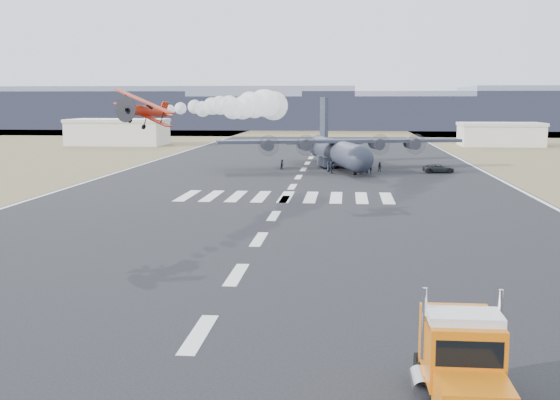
# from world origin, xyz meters

# --- Properties ---
(ground) EXTENTS (500.00, 500.00, 0.00)m
(ground) POSITION_xyz_m (0.00, 0.00, 0.00)
(ground) COLOR black
(ground) RESTS_ON ground
(scrub_far) EXTENTS (500.00, 80.00, 0.00)m
(scrub_far) POSITION_xyz_m (0.00, 230.00, 0.00)
(scrub_far) COLOR brown
(scrub_far) RESTS_ON ground
(runway_markings) EXTENTS (60.00, 260.00, 0.01)m
(runway_markings) POSITION_xyz_m (0.00, 60.00, 0.01)
(runway_markings) COLOR silver
(runway_markings) RESTS_ON ground
(ridge_seg_b) EXTENTS (150.00, 50.00, 15.00)m
(ridge_seg_b) POSITION_xyz_m (-130.00, 260.00, 7.50)
(ridge_seg_b) COLOR slate
(ridge_seg_b) RESTS_ON ground
(ridge_seg_c) EXTENTS (150.00, 50.00, 17.00)m
(ridge_seg_c) POSITION_xyz_m (-65.00, 260.00, 8.50)
(ridge_seg_c) COLOR slate
(ridge_seg_c) RESTS_ON ground
(ridge_seg_d) EXTENTS (150.00, 50.00, 13.00)m
(ridge_seg_d) POSITION_xyz_m (0.00, 260.00, 6.50)
(ridge_seg_d) COLOR slate
(ridge_seg_d) RESTS_ON ground
(ridge_seg_e) EXTENTS (150.00, 50.00, 15.00)m
(ridge_seg_e) POSITION_xyz_m (65.00, 260.00, 7.50)
(ridge_seg_e) COLOR slate
(ridge_seg_e) RESTS_ON ground
(hangar_left) EXTENTS (24.50, 14.50, 6.70)m
(hangar_left) POSITION_xyz_m (-52.00, 145.00, 3.41)
(hangar_left) COLOR beige
(hangar_left) RESTS_ON ground
(hangar_right) EXTENTS (20.50, 12.50, 5.90)m
(hangar_right) POSITION_xyz_m (46.00, 150.00, 3.01)
(hangar_right) COLOR beige
(hangar_right) RESTS_ON ground
(semi_truck) EXTENTS (2.89, 8.50, 3.82)m
(semi_truck) POSITION_xyz_m (11.51, -7.64, 1.88)
(semi_truck) COLOR black
(semi_truck) RESTS_ON ground
(aerobatic_biplane) EXTENTS (6.20, 5.95, 3.47)m
(aerobatic_biplane) POSITION_xyz_m (-11.00, 29.33, 10.57)
(aerobatic_biplane) COLOR #A5190B
(smoke_trail) EXTENTS (9.38, 36.59, 4.05)m
(smoke_trail) POSITION_xyz_m (-4.93, 59.00, 10.84)
(smoke_trail) COLOR white
(transport_aircraft) EXTENTS (41.41, 33.87, 12.05)m
(transport_aircraft) POSITION_xyz_m (5.56, 87.95, 3.11)
(transport_aircraft) COLOR #1E232D
(transport_aircraft) RESTS_ON ground
(support_vehicle) EXTENTS (5.19, 2.88, 1.37)m
(support_vehicle) POSITION_xyz_m (21.86, 80.56, 0.69)
(support_vehicle) COLOR black
(support_vehicle) RESTS_ON ground
(crew_a) EXTENTS (0.76, 0.79, 1.68)m
(crew_a) POSITION_xyz_m (10.32, 77.71, 0.84)
(crew_a) COLOR black
(crew_a) RESTS_ON ground
(crew_b) EXTENTS (0.82, 0.91, 1.60)m
(crew_b) POSITION_xyz_m (-3.55, 83.95, 0.80)
(crew_b) COLOR black
(crew_b) RESTS_ON ground
(crew_c) EXTENTS (0.52, 1.07, 1.63)m
(crew_c) POSITION_xyz_m (4.98, 82.27, 0.82)
(crew_c) COLOR black
(crew_c) RESTS_ON ground
(crew_d) EXTENTS (1.06, 1.07, 1.70)m
(crew_d) POSITION_xyz_m (10.39, 79.85, 0.85)
(crew_d) COLOR black
(crew_d) RESTS_ON ground
(crew_e) EXTENTS (0.76, 0.90, 1.58)m
(crew_e) POSITION_xyz_m (4.23, 80.83, 0.79)
(crew_e) COLOR black
(crew_e) RESTS_ON ground
(crew_f) EXTENTS (0.84, 1.83, 1.90)m
(crew_f) POSITION_xyz_m (4.81, 78.14, 0.95)
(crew_f) COLOR black
(crew_f) RESTS_ON ground
(crew_g) EXTENTS (0.52, 0.63, 1.72)m
(crew_g) POSITION_xyz_m (11.06, 78.87, 0.86)
(crew_g) COLOR black
(crew_g) RESTS_ON ground
(crew_h) EXTENTS (0.87, 0.65, 1.59)m
(crew_h) POSITION_xyz_m (12.56, 81.13, 0.79)
(crew_h) COLOR black
(crew_h) RESTS_ON ground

